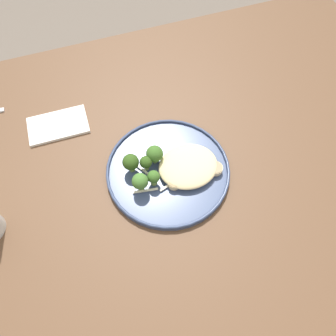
{
  "coord_description": "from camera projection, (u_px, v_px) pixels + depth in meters",
  "views": [
    {
      "loc": [
        0.16,
        0.35,
        1.41
      ],
      "look_at": [
        0.04,
        0.01,
        0.76
      ],
      "focal_mm": 34.14,
      "sensor_mm": 36.0,
      "label": 1
    }
  ],
  "objects": [
    {
      "name": "broccoli_floret_left_leaning",
      "position": [
        154.0,
        177.0,
        0.71
      ],
      "size": [
        0.03,
        0.03,
        0.05
      ],
      "color": "#7A994C",
      "rests_on": "dinner_plate"
    },
    {
      "name": "seared_scallop_on_noodles",
      "position": [
        174.0,
        184.0,
        0.72
      ],
      "size": [
        0.03,
        0.03,
        0.02
      ],
      "color": "#E5C689",
      "rests_on": "dinner_plate"
    },
    {
      "name": "seared_scallop_center_golden",
      "position": [
        215.0,
        169.0,
        0.74
      ],
      "size": [
        0.03,
        0.03,
        0.01
      ],
      "color": "beige",
      "rests_on": "dinner_plate"
    },
    {
      "name": "seared_scallop_front_small",
      "position": [
        182.0,
        153.0,
        0.76
      ],
      "size": [
        0.03,
        0.03,
        0.01
      ],
      "color": "beige",
      "rests_on": "dinner_plate"
    },
    {
      "name": "broccoli_floret_tall_stalk",
      "position": [
        155.0,
        154.0,
        0.73
      ],
      "size": [
        0.04,
        0.04,
        0.05
      ],
      "color": "#89A356",
      "rests_on": "dinner_plate"
    },
    {
      "name": "ground",
      "position": [
        177.0,
        246.0,
        1.42
      ],
      "size": [
        6.0,
        6.0,
        0.0
      ],
      "primitive_type": "plane",
      "color": "#665B51"
    },
    {
      "name": "folded_napkin",
      "position": [
        58.0,
        125.0,
        0.82
      ],
      "size": [
        0.15,
        0.09,
        0.01
      ],
      "primitive_type": "cube",
      "rotation": [
        0.0,
        0.0,
        -0.02
      ],
      "color": "white",
      "rests_on": "wooden_dining_table"
    },
    {
      "name": "onion_sliver_curled_piece",
      "position": [
        141.0,
        169.0,
        0.74
      ],
      "size": [
        0.03,
        0.04,
        0.0
      ],
      "primitive_type": "cube",
      "rotation": [
        0.0,
        0.0,
        5.25
      ],
      "color": "silver",
      "rests_on": "dinner_plate"
    },
    {
      "name": "seared_scallop_right_edge",
      "position": [
        185.0,
        167.0,
        0.74
      ],
      "size": [
        0.02,
        0.02,
        0.02
      ],
      "color": "beige",
      "rests_on": "dinner_plate"
    },
    {
      "name": "noodle_bed",
      "position": [
        189.0,
        166.0,
        0.74
      ],
      "size": [
        0.14,
        0.12,
        0.03
      ],
      "color": "beige",
      "rests_on": "dinner_plate"
    },
    {
      "name": "dinner_plate",
      "position": [
        168.0,
        170.0,
        0.75
      ],
      "size": [
        0.29,
        0.29,
        0.02
      ],
      "color": "#38476B",
      "rests_on": "wooden_dining_table"
    },
    {
      "name": "broccoli_floret_rear_charred",
      "position": [
        131.0,
        162.0,
        0.72
      ],
      "size": [
        0.04,
        0.04,
        0.06
      ],
      "color": "#7A994C",
      "rests_on": "dinner_plate"
    },
    {
      "name": "seared_scallop_large_seared",
      "position": [
        178.0,
        160.0,
        0.75
      ],
      "size": [
        0.03,
        0.03,
        0.02
      ],
      "color": "beige",
      "rests_on": "dinner_plate"
    },
    {
      "name": "onion_sliver_long_sliver",
      "position": [
        145.0,
        191.0,
        0.72
      ],
      "size": [
        0.06,
        0.01,
        0.0
      ],
      "primitive_type": "cube",
      "rotation": [
        0.0,
        0.0,
        2.98
      ],
      "color": "silver",
      "rests_on": "dinner_plate"
    },
    {
      "name": "wooden_dining_table",
      "position": [
        183.0,
        178.0,
        0.84
      ],
      "size": [
        1.4,
        1.0,
        0.74
      ],
      "color": "brown",
      "rests_on": "ground"
    },
    {
      "name": "onion_sliver_short_strip",
      "position": [
        168.0,
        186.0,
        0.72
      ],
      "size": [
        0.04,
        0.02,
        0.0
      ],
      "primitive_type": "cube",
      "rotation": [
        0.0,
        0.0,
        0.29
      ],
      "color": "silver",
      "rests_on": "dinner_plate"
    },
    {
      "name": "broccoli_floret_center_pile",
      "position": [
        146.0,
        163.0,
        0.73
      ],
      "size": [
        0.03,
        0.03,
        0.04
      ],
      "color": "#89A356",
      "rests_on": "dinner_plate"
    },
    {
      "name": "broccoli_floret_small_sprig",
      "position": [
        140.0,
        182.0,
        0.69
      ],
      "size": [
        0.04,
        0.04,
        0.06
      ],
      "color": "#7A994C",
      "rests_on": "dinner_plate"
    }
  ]
}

